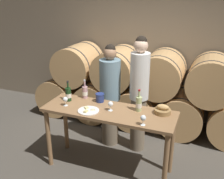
{
  "coord_description": "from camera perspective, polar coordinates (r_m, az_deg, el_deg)",
  "views": [
    {
      "loc": [
        1.18,
        -2.9,
        2.46
      ],
      "look_at": [
        0.0,
        0.12,
        1.18
      ],
      "focal_mm": 42.0,
      "sensor_mm": 36.0,
      "label": 1
    }
  ],
  "objects": [
    {
      "name": "ground_plane",
      "position": [
        3.98,
        -0.65,
        -16.63
      ],
      "size": [
        10.0,
        10.0,
        0.0
      ],
      "primitive_type": "plane",
      "color": "#4C473F"
    },
    {
      "name": "stone_wall_back",
      "position": [
        5.09,
        7.79,
        11.61
      ],
      "size": [
        10.0,
        0.12,
        3.2
      ],
      "color": "gray",
      "rests_on": "ground_plane"
    },
    {
      "name": "barrel_stack",
      "position": [
        4.84,
        5.69,
        -0.22
      ],
      "size": [
        4.02,
        0.84,
        1.44
      ],
      "color": "tan",
      "rests_on": "ground_plane"
    },
    {
      "name": "tasting_table",
      "position": [
        3.55,
        -0.7,
        -6.52
      ],
      "size": [
        1.79,
        0.59,
        0.93
      ],
      "color": "olive",
      "rests_on": "ground_plane"
    },
    {
      "name": "person_left",
      "position": [
        4.13,
        -0.42,
        -1.3
      ],
      "size": [
        0.33,
        0.33,
        1.67
      ],
      "color": "#756651",
      "rests_on": "ground_plane"
    },
    {
      "name": "person_right",
      "position": [
        3.96,
        5.9,
        -0.86
      ],
      "size": [
        0.29,
        0.29,
        1.82
      ],
      "color": "#756651",
      "rests_on": "ground_plane"
    },
    {
      "name": "wine_bottle_red",
      "position": [
        3.78,
        -9.47,
        -1.01
      ],
      "size": [
        0.08,
        0.08,
        0.3
      ],
      "color": "#193819",
      "rests_on": "tasting_table"
    },
    {
      "name": "wine_bottle_white",
      "position": [
        3.44,
        5.85,
        -3.1
      ],
      "size": [
        0.08,
        0.08,
        0.3
      ],
      "color": "#ADBC7F",
      "rests_on": "tasting_table"
    },
    {
      "name": "wine_bottle_rose",
      "position": [
        3.84,
        -5.91,
        -0.55
      ],
      "size": [
        0.08,
        0.08,
        0.28
      ],
      "color": "#BC8E93",
      "rests_on": "tasting_table"
    },
    {
      "name": "blue_crock",
      "position": [
        3.71,
        -2.65,
        -1.71
      ],
      "size": [
        0.12,
        0.12,
        0.12
      ],
      "color": "navy",
      "rests_on": "tasting_table"
    },
    {
      "name": "bread_basket",
      "position": [
        3.44,
        10.96,
        -4.41
      ],
      "size": [
        0.21,
        0.21,
        0.13
      ],
      "color": "olive",
      "rests_on": "tasting_table"
    },
    {
      "name": "cheese_plate",
      "position": [
        3.46,
        -5.14,
        -4.58
      ],
      "size": [
        0.28,
        0.28,
        0.04
      ],
      "color": "white",
      "rests_on": "tasting_table"
    },
    {
      "name": "wine_glass_far_left",
      "position": [
        3.63,
        -10.13,
        -2.17
      ],
      "size": [
        0.07,
        0.07,
        0.13
      ],
      "color": "white",
      "rests_on": "tasting_table"
    },
    {
      "name": "wine_glass_left",
      "position": [
        3.43,
        -0.34,
        -3.24
      ],
      "size": [
        0.07,
        0.07,
        0.13
      ],
      "color": "white",
      "rests_on": "tasting_table"
    },
    {
      "name": "wine_glass_center",
      "position": [
        3.1,
        6.81,
        -6.23
      ],
      "size": [
        0.07,
        0.07,
        0.13
      ],
      "color": "white",
      "rests_on": "tasting_table"
    }
  ]
}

